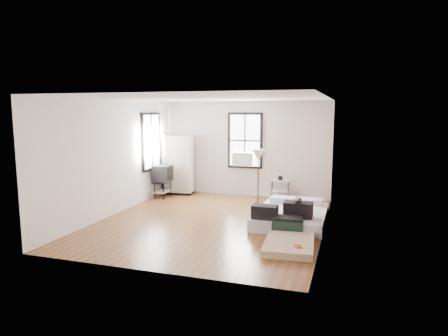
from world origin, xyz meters
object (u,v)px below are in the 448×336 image
(mattress_bare, at_px, (289,236))
(tv_stand, at_px, (163,175))
(mattress_main, at_px, (291,215))
(side_table, at_px, (280,184))
(floor_lamp, at_px, (258,158))
(wardrobe, at_px, (179,165))

(mattress_bare, bearing_deg, tv_stand, 140.82)
(mattress_main, height_order, tv_stand, tv_stand)
(side_table, height_order, floor_lamp, floor_lamp)
(mattress_main, height_order, wardrobe, wardrobe)
(wardrobe, xyz_separation_m, side_table, (3.11, 0.07, -0.42))
(mattress_bare, bearing_deg, floor_lamp, 111.19)
(side_table, bearing_deg, mattress_main, -74.36)
(mattress_bare, distance_m, wardrobe, 5.34)
(wardrobe, height_order, side_table, wardrobe)
(mattress_main, xyz_separation_m, side_table, (-0.64, 2.28, 0.28))
(mattress_bare, bearing_deg, mattress_main, 93.12)
(mattress_main, xyz_separation_m, wardrobe, (-3.74, 2.21, 0.70))
(wardrobe, height_order, floor_lamp, wardrobe)
(mattress_bare, height_order, tv_stand, tv_stand)
(wardrobe, distance_m, side_table, 3.14)
(side_table, bearing_deg, wardrobe, -178.71)
(floor_lamp, bearing_deg, tv_stand, 173.43)
(side_table, xyz_separation_m, floor_lamp, (-0.40, -1.07, 0.83))
(side_table, bearing_deg, tv_stand, -167.59)
(wardrobe, bearing_deg, floor_lamp, -25.20)
(mattress_main, relative_size, floor_lamp, 1.36)
(tv_stand, bearing_deg, mattress_bare, -38.10)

